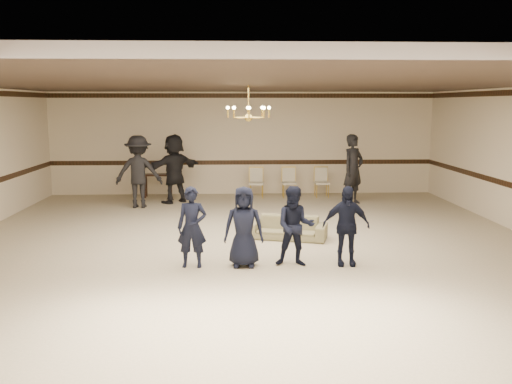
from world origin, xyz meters
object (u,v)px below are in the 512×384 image
boy_d (346,226)px  banquet_chair_mid (289,183)px  adult_mid (174,169)px  boy_b (244,227)px  banquet_chair_right (322,183)px  chandelier (248,102)px  adult_right (353,169)px  boy_a (192,227)px  adult_left (139,172)px  boy_c (295,226)px  settee (288,228)px  console_table (158,186)px  banquet_chair_left (256,183)px

boy_d → banquet_chair_mid: 7.20m
adult_mid → boy_b: bearing=68.3°
boy_d → banquet_chair_right: (0.75, 7.19, -0.26)m
chandelier → banquet_chair_right: 6.23m
banquet_chair_right → adult_right: bearing=-60.1°
boy_d → boy_a: bearing=-178.4°
adult_mid → boy_d: bearing=81.8°
chandelier → boy_d: (1.65, -1.97, -2.17)m
adult_left → adult_mid: (0.90, 0.70, 0.00)m
boy_c → banquet_chair_right: size_ratio=1.58×
boy_c → settee: size_ratio=0.87×
adult_left → banquet_chair_mid: size_ratio=2.20×
boy_b → adult_mid: bearing=109.1°
chandelier → adult_mid: 5.24m
chandelier → banquet_chair_right: (2.40, 5.22, -2.42)m
boy_a → settee: boy_a is taller
adult_mid → banquet_chair_right: 4.50m
boy_a → banquet_chair_mid: 7.60m
boy_c → console_table: (-3.35, 7.39, -0.35)m
boy_b → settee: 2.24m
banquet_chair_right → console_table: size_ratio=1.06×
banquet_chair_mid → chandelier: bearing=-104.1°
settee → banquet_chair_left: bearing=111.1°
boy_a → banquet_chair_right: size_ratio=1.58×
banquet_chair_mid → console_table: (-4.00, 0.20, -0.09)m
banquet_chair_mid → boy_d: bearing=-87.0°
boy_a → banquet_chair_right: boy_a is taller
boy_a → boy_d: same height
boy_b → boy_a: bearing=-177.0°
chandelier → boy_c: size_ratio=0.66×
boy_d → console_table: bearing=121.6°
boy_b → adult_right: (3.24, 6.03, 0.28)m
adult_right → boy_d: bearing=-140.0°
boy_a → boy_c: size_ratio=1.00×
boy_b → banquet_chair_mid: size_ratio=1.58×
chandelier → adult_right: (3.10, 4.06, -1.88)m
boy_d → console_table: size_ratio=1.66×
boy_d → console_table: (-4.25, 7.39, -0.35)m
adult_mid → chandelier: bearing=76.4°
settee → banquet_chair_right: (1.58, 5.22, 0.21)m
adult_left → adult_right: same height
boy_a → adult_right: bearing=59.4°
boy_d → banquet_chair_left: (-1.25, 7.19, -0.26)m
adult_right → adult_left: bearing=146.3°
boy_a → adult_right: 7.33m
banquet_chair_left → boy_d: bearing=-75.9°
chandelier → banquet_chair_right: chandelier is taller
adult_left → boy_b: bearing=116.0°
adult_left → banquet_chair_right: size_ratio=2.20×
boy_b → boy_c: (0.90, -0.00, 0.00)m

